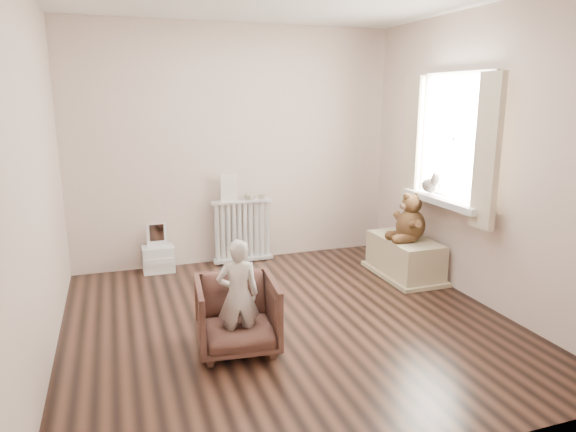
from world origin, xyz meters
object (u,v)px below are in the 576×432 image
object	(u,v)px
plush_cat	(431,184)
toy_vanity	(158,247)
child	(238,296)
teddy_bear	(411,215)
armchair	(237,315)
toy_bench	(405,257)
radiator	(242,228)

from	to	relation	value
plush_cat	toy_vanity	bearing A→B (deg)	153.32
child	teddy_bear	world-z (taller)	teddy_bear
armchair	teddy_bear	distance (m)	2.26
teddy_bear	toy_vanity	bearing A→B (deg)	158.76
toy_bench	armchair	bearing A→B (deg)	-153.69
radiator	toy_vanity	world-z (taller)	radiator
armchair	child	bearing A→B (deg)	-84.65
toy_vanity	toy_bench	bearing A→B (deg)	-21.63
child	radiator	bearing A→B (deg)	-99.36
radiator	armchair	world-z (taller)	radiator
toy_vanity	plush_cat	distance (m)	2.90
radiator	plush_cat	xyz separation A→B (m)	(1.63, -1.17, 0.61)
toy_vanity	teddy_bear	bearing A→B (deg)	-23.30
toy_bench	plush_cat	distance (m)	0.83
radiator	plush_cat	world-z (taller)	plush_cat
armchair	child	xyz separation A→B (m)	(0.00, -0.05, 0.17)
teddy_bear	armchair	bearing A→B (deg)	-153.51
toy_bench	plush_cat	xyz separation A→B (m)	(0.14, -0.18, 0.80)
toy_vanity	armchair	bearing A→B (deg)	-78.50
radiator	toy_vanity	bearing A→B (deg)	-178.17
teddy_bear	plush_cat	xyz separation A→B (m)	(0.14, -0.10, 0.33)
radiator	child	world-z (taller)	child
child	toy_vanity	bearing A→B (deg)	-73.44
radiator	plush_cat	bearing A→B (deg)	-35.70
radiator	child	size ratio (longest dim) A/B	0.85
child	plush_cat	bearing A→B (deg)	-152.70
radiator	toy_vanity	distance (m)	0.94
teddy_bear	plush_cat	bearing A→B (deg)	-32.41
child	teddy_bear	bearing A→B (deg)	-149.06
child	toy_bench	size ratio (longest dim) A/B	0.98
radiator	toy_bench	xyz separation A→B (m)	(1.49, -0.99, -0.19)
child	toy_bench	xyz separation A→B (m)	(2.03, 1.05, -0.24)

